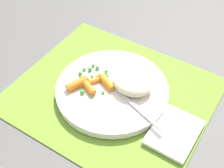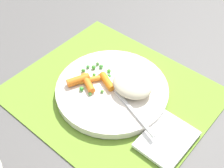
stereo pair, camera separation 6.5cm
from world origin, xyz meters
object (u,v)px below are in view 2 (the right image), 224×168
(carrot_portion, at_px, (90,81))
(rice_mound, at_px, (132,84))
(plate, at_px, (112,90))
(fork, at_px, (119,95))
(napkin, at_px, (167,139))

(carrot_portion, bearing_deg, rice_mound, -150.86)
(plate, height_order, fork, fork)
(plate, height_order, napkin, plate)
(rice_mound, height_order, napkin, rice_mound)
(rice_mound, height_order, fork, rice_mound)
(plate, xyz_separation_m, napkin, (-0.16, 0.03, -0.00))
(fork, distance_m, napkin, 0.14)
(carrot_portion, height_order, fork, carrot_portion)
(carrot_portion, distance_m, napkin, 0.21)
(fork, xyz_separation_m, napkin, (-0.13, 0.02, -0.02))
(carrot_portion, height_order, napkin, carrot_portion)
(fork, bearing_deg, carrot_portion, 10.88)
(plate, bearing_deg, fork, 161.86)
(fork, bearing_deg, plate, -18.14)
(plate, relative_size, carrot_portion, 2.62)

